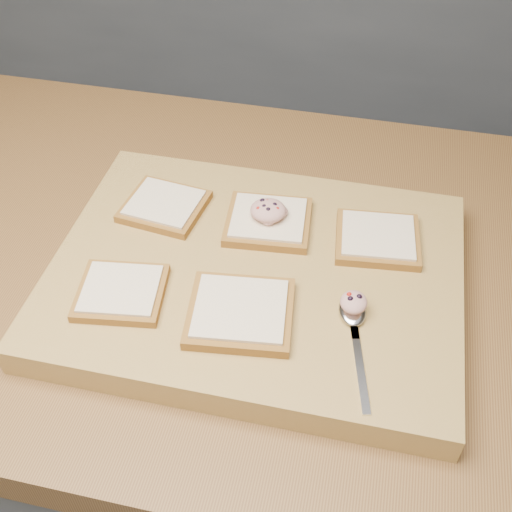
{
  "coord_description": "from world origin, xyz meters",
  "views": [
    {
      "loc": [
        -0.03,
        -0.66,
        1.57
      ],
      "look_at": [
        -0.16,
        -0.06,
        0.96
      ],
      "focal_mm": 45.0,
      "sensor_mm": 36.0,
      "label": 1
    }
  ],
  "objects_px": {
    "tuna_salad_dollop": "(268,210)",
    "spoon": "(353,318)",
    "cutting_board": "(256,277)",
    "bread_far_center": "(268,221)"
  },
  "relations": [
    {
      "from": "cutting_board",
      "to": "bread_far_center",
      "type": "relative_size",
      "value": 4.29
    },
    {
      "from": "spoon",
      "to": "cutting_board",
      "type": "bearing_deg",
      "value": 154.31
    },
    {
      "from": "tuna_salad_dollop",
      "to": "spoon",
      "type": "distance_m",
      "value": 0.21
    },
    {
      "from": "tuna_salad_dollop",
      "to": "spoon",
      "type": "bearing_deg",
      "value": -47.0
    },
    {
      "from": "cutting_board",
      "to": "spoon",
      "type": "distance_m",
      "value": 0.16
    },
    {
      "from": "spoon",
      "to": "tuna_salad_dollop",
      "type": "bearing_deg",
      "value": 133.0
    },
    {
      "from": "tuna_salad_dollop",
      "to": "spoon",
      "type": "xyz_separation_m",
      "value": [
        0.14,
        -0.15,
        -0.02
      ]
    },
    {
      "from": "tuna_salad_dollop",
      "to": "spoon",
      "type": "relative_size",
      "value": 0.3
    },
    {
      "from": "tuna_salad_dollop",
      "to": "bread_far_center",
      "type": "bearing_deg",
      "value": 38.52
    },
    {
      "from": "cutting_board",
      "to": "bread_far_center",
      "type": "height_order",
      "value": "bread_far_center"
    }
  ]
}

